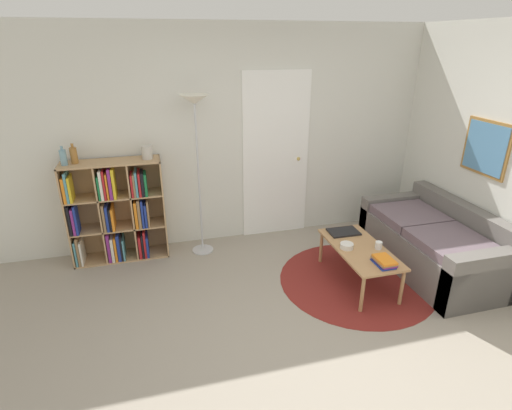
{
  "coord_description": "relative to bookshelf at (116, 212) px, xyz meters",
  "views": [
    {
      "loc": [
        -1.14,
        -2.35,
        2.4
      ],
      "look_at": [
        -0.17,
        1.26,
        0.85
      ],
      "focal_mm": 28.0,
      "sensor_mm": 36.0,
      "label": 1
    }
  ],
  "objects": [
    {
      "name": "ground_plane",
      "position": [
        1.61,
        -2.1,
        -0.58
      ],
      "size": [
        14.0,
        14.0,
        0.0
      ],
      "primitive_type": "plane",
      "color": "gray"
    },
    {
      "name": "rug",
      "position": [
        2.45,
        -1.2,
        -0.58
      ],
      "size": [
        1.63,
        1.63,
        0.01
      ],
      "color": "maroon",
      "rests_on": "ground_plane"
    },
    {
      "name": "coffee_table",
      "position": [
        2.45,
        -1.21,
        -0.21
      ],
      "size": [
        0.5,
        1.03,
        0.41
      ],
      "color": "#AD7F51",
      "rests_on": "ground_plane"
    },
    {
      "name": "bowl",
      "position": [
        2.31,
        -1.18,
        -0.14
      ],
      "size": [
        0.14,
        0.14,
        0.05
      ],
      "color": "silver",
      "rests_on": "coffee_table"
    },
    {
      "name": "cup",
      "position": [
        2.62,
        -1.28,
        -0.13
      ],
      "size": [
        0.07,
        0.07,
        0.08
      ],
      "color": "white",
      "rests_on": "coffee_table"
    },
    {
      "name": "bottle_left",
      "position": [
        -0.43,
        -0.03,
        0.68
      ],
      "size": [
        0.07,
        0.07,
        0.21
      ],
      "color": "#6B93A3",
      "rests_on": "bookshelf"
    },
    {
      "name": "laptop",
      "position": [
        2.45,
        -0.85,
        -0.16
      ],
      "size": [
        0.33,
        0.23,
        0.02
      ],
      "color": "black",
      "rests_on": "coffee_table"
    },
    {
      "name": "wall_right",
      "position": [
        3.87,
        -0.96,
        0.72
      ],
      "size": [
        0.08,
        5.29,
        2.6
      ],
      "color": "silver",
      "rests_on": "ground_plane"
    },
    {
      "name": "bookshelf",
      "position": [
        0.0,
        0.0,
        0.0
      ],
      "size": [
        1.06,
        0.34,
        1.18
      ],
      "color": "tan",
      "rests_on": "ground_plane"
    },
    {
      "name": "couch",
      "position": [
        3.44,
        -1.15,
        -0.3
      ],
      "size": [
        0.88,
        1.67,
        0.73
      ],
      "color": "#66605B",
      "rests_on": "ground_plane"
    },
    {
      "name": "book_stack_on_table",
      "position": [
        2.51,
        -1.57,
        -0.14
      ],
      "size": [
        0.17,
        0.23,
        0.07
      ],
      "color": "navy",
      "rests_on": "coffee_table"
    },
    {
      "name": "vase_on_shelf",
      "position": [
        0.41,
        -0.0,
        0.67
      ],
      "size": [
        0.12,
        0.12,
        0.15
      ],
      "color": "#B7B2A8",
      "rests_on": "bookshelf"
    },
    {
      "name": "bottle_middle",
      "position": [
        -0.34,
        0.02,
        0.69
      ],
      "size": [
        0.07,
        0.07,
        0.22
      ],
      "color": "olive",
      "rests_on": "bookshelf"
    },
    {
      "name": "wall_back",
      "position": [
        1.62,
        0.21,
        0.71
      ],
      "size": [
        7.47,
        0.11,
        2.6
      ],
      "color": "silver",
      "rests_on": "ground_plane"
    },
    {
      "name": "floor_lamp",
      "position": [
        0.95,
        -0.1,
        1.01
      ],
      "size": [
        0.32,
        0.32,
        1.87
      ],
      "color": "#B7B7BC",
      "rests_on": "ground_plane"
    }
  ]
}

